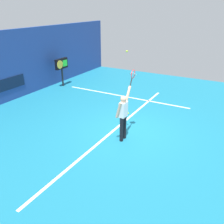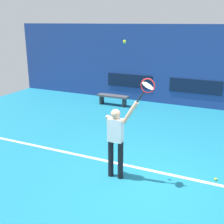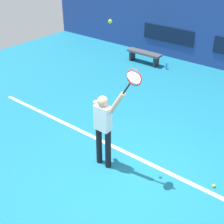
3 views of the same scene
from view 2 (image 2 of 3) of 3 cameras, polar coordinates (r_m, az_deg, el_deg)
The scene contains 11 objects.
ground_plane at distance 6.94m, azimuth 5.84°, elevation -13.54°, with size 18.00×18.00×0.00m, color teal.
back_wall at distance 12.83m, azimuth 16.43°, elevation 8.50°, with size 18.00×0.20×3.45m, color navy.
sponsor_banner_center at distance 12.86m, azimuth 16.04°, elevation 4.83°, with size 2.20×0.03×0.60m, color #0C1933.
sponsor_banner_portside at distance 13.62m, azimuth 3.46°, elevation 6.13°, with size 2.20×0.03×0.60m, color #0C1933.
court_baseline at distance 7.44m, azimuth 7.40°, elevation -11.31°, with size 10.00×0.10×0.01m, color white.
tennis_player at distance 6.68m, azimuth 0.78°, elevation -5.05°, with size 0.78×0.31×1.93m.
tennis_racket at distance 6.06m, azimuth 6.87°, elevation 4.90°, with size 0.46×0.27×0.61m.
tennis_ball at distance 6.11m, azimuth 2.47°, elevation 13.66°, with size 0.07×0.07×0.07m, color #CCE033.
court_bench at distance 12.81m, azimuth 0.17°, elevation 2.85°, with size 1.40×0.36×0.45m.
water_bottle at distance 12.49m, azimuth 4.36°, elevation 1.38°, with size 0.07×0.07×0.24m, color #338CD8.
spare_ball at distance 7.37m, azimuth 19.70°, elevation -12.31°, with size 0.07×0.07×0.07m, color #CCE033.
Camera 2 is at (1.87, -5.66, 3.56)m, focal length 46.54 mm.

